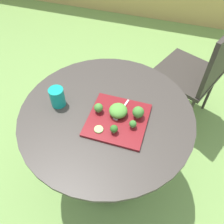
{
  "coord_description": "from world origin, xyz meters",
  "views": [
    {
      "loc": [
        0.27,
        -0.76,
        1.68
      ],
      "look_at": [
        0.03,
        -0.01,
        0.75
      ],
      "focal_mm": 38.69,
      "sensor_mm": 36.0,
      "label": 1
    }
  ],
  "objects": [
    {
      "name": "fork",
      "position": [
        0.07,
        0.02,
        0.73
      ],
      "size": [
        0.05,
        0.15,
        0.0
      ],
      "color": "silver",
      "rests_on": "salad_plate"
    },
    {
      "name": "broccoli_floret_0",
      "position": [
        0.08,
        -0.11,
        0.75
      ],
      "size": [
        0.04,
        0.04,
        0.05
      ],
      "color": "#99B770",
      "rests_on": "salad_plate"
    },
    {
      "name": "lettuce_mound",
      "position": [
        0.06,
        0.0,
        0.75
      ],
      "size": [
        0.09,
        0.09,
        0.06
      ],
      "primitive_type": "ellipsoid",
      "color": "#519338",
      "rests_on": "salad_plate"
    },
    {
      "name": "salad_plate",
      "position": [
        0.07,
        -0.03,
        0.72
      ],
      "size": [
        0.3,
        0.3,
        0.01
      ],
      "primitive_type": "cube",
      "color": "maroon",
      "rests_on": "patio_table"
    },
    {
      "name": "broccoli_floret_3",
      "position": [
        -0.04,
        -0.01,
        0.75
      ],
      "size": [
        0.05,
        0.05,
        0.05
      ],
      "color": "#99B770",
      "rests_on": "salad_plate"
    },
    {
      "name": "broccoli_floret_1",
      "position": [
        0.16,
        0.01,
        0.76
      ],
      "size": [
        0.06,
        0.06,
        0.07
      ],
      "color": "#99B770",
      "rests_on": "salad_plate"
    },
    {
      "name": "broccoli_floret_2",
      "position": [
        0.15,
        -0.06,
        0.75
      ],
      "size": [
        0.04,
        0.04,
        0.04
      ],
      "color": "#99B770",
      "rests_on": "salad_plate"
    },
    {
      "name": "ground_plane",
      "position": [
        0.0,
        0.0,
        0.0
      ],
      "size": [
        12.0,
        12.0,
        0.0
      ],
      "primitive_type": "plane",
      "color": "#70994C"
    },
    {
      "name": "cucumber_slice_0",
      "position": [
        -0.0,
        -0.12,
        0.73
      ],
      "size": [
        0.04,
        0.04,
        0.01
      ],
      "primitive_type": "cylinder",
      "color": "#8EB766",
      "rests_on": "salad_plate"
    },
    {
      "name": "patio_chair",
      "position": [
        0.48,
        0.75,
        0.53
      ],
      "size": [
        0.58,
        0.58,
        0.9
      ],
      "color": "#332D28",
      "rests_on": "ground_plane"
    },
    {
      "name": "drinking_glass",
      "position": [
        -0.27,
        -0.01,
        0.76
      ],
      "size": [
        0.08,
        0.08,
        0.11
      ],
      "color": "#149989",
      "rests_on": "patio_table"
    },
    {
      "name": "patio_table",
      "position": [
        0.0,
        0.0,
        0.46
      ],
      "size": [
        0.92,
        0.92,
        0.71
      ],
      "color": "#38332D",
      "rests_on": "ground_plane"
    }
  ]
}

